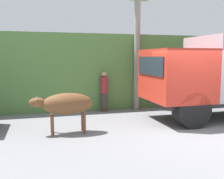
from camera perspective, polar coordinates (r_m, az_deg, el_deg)
name	(u,v)px	position (r m, az deg, el deg)	size (l,w,h in m)	color
ground_plane	(198,131)	(8.70, 18.20, -8.56)	(60.00, 60.00, 0.00)	gray
hillside_embankment	(127,69)	(14.71, 3.27, 4.49)	(32.00, 6.01, 3.29)	#568442
brown_cow	(66,104)	(7.95, -9.98, -3.16)	(1.87, 0.65, 1.23)	brown
pedestrian_on_hill	(104,89)	(11.06, -1.71, 0.07)	(0.32, 0.32, 1.70)	#38332D
utility_pole	(137,46)	(11.53, 5.48, 9.50)	(0.90, 0.26, 5.38)	gray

